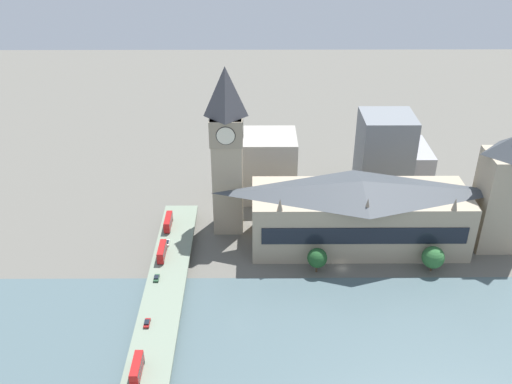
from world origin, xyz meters
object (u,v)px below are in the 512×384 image
object	(u,v)px
double_decker_bus_lead	(137,368)
car_northbound_mid	(147,323)
car_northbound_lead	(167,243)
double_decker_bus_mid	(162,251)
clock_tower	(227,148)
victoria_tower	(502,192)
parliament_hall	(359,213)
road_bridge	(157,329)
double_decker_bus_rear	(168,222)
car_northbound_tail	(157,278)

from	to	relation	value
double_decker_bus_lead	car_northbound_mid	world-z (taller)	double_decker_bus_lead
car_northbound_lead	double_decker_bus_mid	bearing A→B (deg)	175.20
clock_tower	victoria_tower	size ratio (longest dim) A/B	1.36
parliament_hall	double_decker_bus_lead	bearing A→B (deg)	133.76
parliament_hall	car_northbound_mid	xyz separation A→B (m)	(-51.62, 76.72, -9.51)
clock_tower	car_northbound_mid	distance (m)	75.87
road_bridge	double_decker_bus_rear	bearing A→B (deg)	3.49
car_northbound_tail	car_northbound_lead	bearing A→B (deg)	-2.40
double_decker_bus_lead	car_northbound_mid	size ratio (longest dim) A/B	2.50
road_bridge	parliament_hall	bearing A→B (deg)	-54.32
clock_tower	double_decker_bus_lead	distance (m)	93.69
car_northbound_lead	victoria_tower	bearing A→B (deg)	-87.27
double_decker_bus_mid	car_northbound_lead	distance (m)	8.63
double_decker_bus_mid	victoria_tower	bearing A→B (deg)	-83.65
victoria_tower	double_decker_bus_mid	xyz separation A→B (m)	(-14.63, 131.50, -17.08)
car_northbound_tail	car_northbound_mid	bearing A→B (deg)	-179.21
victoria_tower	road_bridge	bearing A→B (deg)	112.40
clock_tower	double_decker_bus_rear	distance (m)	39.58
double_decker_bus_mid	car_northbound_lead	size ratio (longest dim) A/B	2.70
road_bridge	car_northbound_tail	xyz separation A→B (m)	(24.58, 3.54, 1.50)
double_decker_bus_rear	victoria_tower	bearing A→B (deg)	-92.69
parliament_hall	double_decker_bus_lead	size ratio (longest dim) A/B	8.08
double_decker_bus_mid	car_northbound_tail	distance (m)	13.78
double_decker_bus_rear	car_northbound_lead	xyz separation A→B (m)	(-12.42, -0.98, -1.90)
clock_tower	double_decker_bus_lead	bearing A→B (deg)	164.50
parliament_hall	car_northbound_tail	xyz separation A→B (m)	(-28.21, 77.04, -9.53)
clock_tower	car_northbound_lead	xyz separation A→B (m)	(-18.83, 23.73, -32.15)
clock_tower	road_bridge	distance (m)	76.56
road_bridge	car_northbound_tail	world-z (taller)	car_northbound_tail
car_northbound_lead	double_decker_bus_lead	bearing A→B (deg)	-179.98
clock_tower	double_decker_bus_mid	bearing A→B (deg)	138.08
parliament_hall	double_decker_bus_lead	world-z (taller)	parliament_hall
double_decker_bus_mid	double_decker_bus_lead	bearing A→B (deg)	-179.28
double_decker_bus_rear	car_northbound_lead	distance (m)	12.61
road_bridge	double_decker_bus_mid	distance (m)	38.51
victoria_tower	car_northbound_mid	xyz separation A→B (m)	(-51.68, 131.40, -19.00)
double_decker_bus_mid	car_northbound_lead	xyz separation A→B (m)	(8.39, -0.70, -1.91)
victoria_tower	car_northbound_tail	xyz separation A→B (m)	(-28.27, 131.72, -19.02)
parliament_hall	car_northbound_mid	bearing A→B (deg)	123.93
parliament_hall	double_decker_bus_lead	distance (m)	105.61
road_bridge	clock_tower	bearing A→B (deg)	-17.89
clock_tower	car_northbound_lead	size ratio (longest dim) A/B	17.80
parliament_hall	clock_tower	xyz separation A→B (m)	(12.65, 52.38, 22.65)
road_bridge	double_decker_bus_rear	size ratio (longest dim) A/B	13.89
double_decker_bus_rear	double_decker_bus_mid	bearing A→B (deg)	-179.23
road_bridge	car_northbound_tail	bearing A→B (deg)	8.19
double_decker_bus_lead	double_decker_bus_rear	bearing A→B (deg)	0.73
road_bridge	car_northbound_mid	xyz separation A→B (m)	(1.16, 3.22, 1.52)
car_northbound_lead	parliament_hall	bearing A→B (deg)	-85.36
double_decker_bus_lead	car_northbound_tail	world-z (taller)	double_decker_bus_lead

